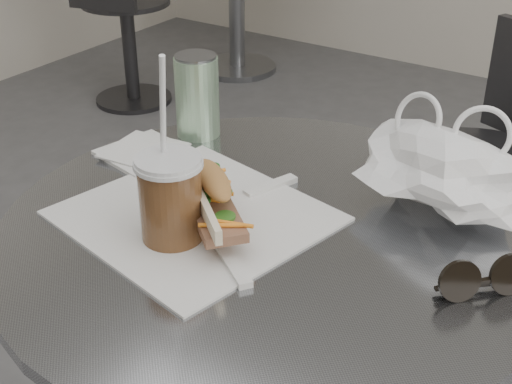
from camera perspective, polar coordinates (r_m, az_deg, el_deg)
The scene contains 10 objects.
cafe_table at distance 1.16m, azimuth 0.97°, elevation -14.28°, with size 0.76×0.76×0.74m.
chair_far at distance 1.86m, azimuth 17.90°, elevation -1.59°, with size 0.44×0.47×0.79m.
bg_chair at distance 3.28m, azimuth -10.56°, elevation 12.36°, with size 0.39×0.43×0.74m.
sandwich_paper at distance 1.01m, azimuth -4.92°, elevation -1.89°, with size 0.33×0.31×0.00m, color white.
banh_mi at distance 0.97m, azimuth -3.57°, elevation -0.64°, with size 0.24×0.23×0.08m.
iced_coffee at distance 0.93m, azimuth -6.86°, elevation -0.47°, with size 0.09×0.09×0.26m.
sunglasses at distance 0.89m, azimuth 17.73°, elevation -6.72°, with size 0.10×0.10×0.05m.
plastic_bag at distance 1.04m, azimuth 14.40°, elevation 1.63°, with size 0.23×0.18×0.11m, color white, non-canonical shape.
napkin_stack at distance 1.20m, azimuth -8.96°, elevation 3.18°, with size 0.15×0.15×0.01m.
drink_can at distance 1.23m, azimuth -4.73°, elevation 7.68°, with size 0.08×0.08×0.14m.
Camera 1 is at (0.45, -0.51, 1.26)m, focal length 50.00 mm.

